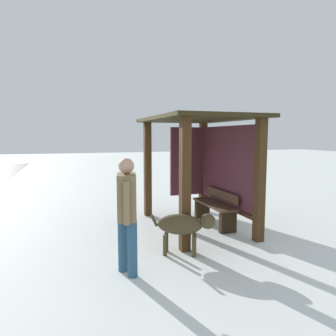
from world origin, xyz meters
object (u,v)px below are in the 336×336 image
(bench_left_inside, at_px, (215,208))
(person_walking, at_px, (127,206))
(dog, at_px, (184,225))
(bus_shelter, at_px, (204,150))

(bench_left_inside, xyz_separation_m, person_walking, (1.82, -2.36, 0.63))
(person_walking, relative_size, dog, 1.66)
(bus_shelter, height_order, bench_left_inside, bus_shelter)
(bench_left_inside, height_order, dog, bench_left_inside)
(bus_shelter, relative_size, person_walking, 1.74)
(bus_shelter, height_order, person_walking, bus_shelter)
(bus_shelter, xyz_separation_m, bench_left_inside, (0.13, 0.23, -1.31))
(bus_shelter, distance_m, person_walking, 2.96)
(bench_left_inside, xyz_separation_m, dog, (1.41, -1.31, 0.13))
(bus_shelter, xyz_separation_m, person_walking, (1.95, -2.13, -0.68))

